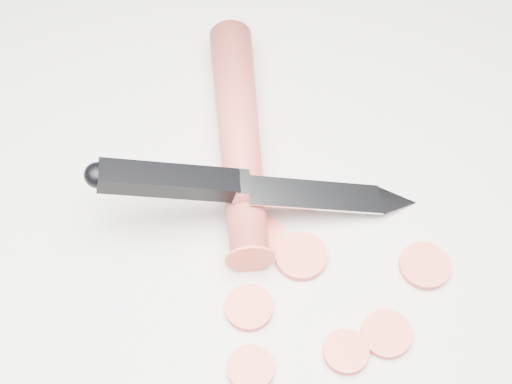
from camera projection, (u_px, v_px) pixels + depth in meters
ground at (284, 263)px, 0.51m from camera, size 2.40×2.40×0.00m
carrot at (239, 135)px, 0.55m from camera, size 0.14×0.20×0.03m
carrot_slice_0 at (249, 308)px, 0.49m from camera, size 0.03×0.03×0.01m
carrot_slice_1 at (251, 368)px, 0.47m from camera, size 0.03×0.03×0.01m
carrot_slice_2 at (346, 352)px, 0.48m from camera, size 0.03×0.03×0.01m
carrot_slice_3 at (425, 266)px, 0.51m from camera, size 0.04×0.04×0.01m
carrot_slice_4 at (301, 256)px, 0.51m from camera, size 0.04×0.04×0.01m
carrot_slice_5 at (263, 237)px, 0.52m from camera, size 0.03×0.03×0.01m
carrot_slice_6 at (386, 334)px, 0.48m from camera, size 0.03×0.03×0.01m
kitchen_knife at (260, 185)px, 0.51m from camera, size 0.22×0.15×0.07m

